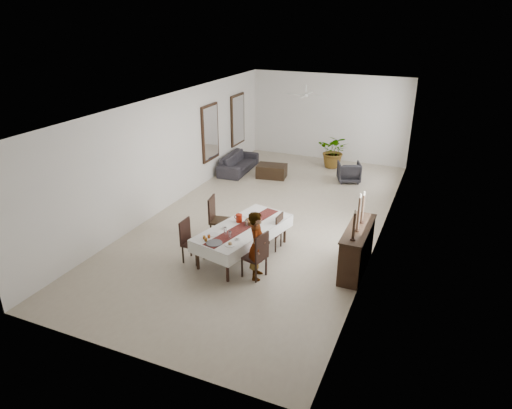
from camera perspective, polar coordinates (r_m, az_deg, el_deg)
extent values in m
cube|color=#B4A78F|center=(12.64, 1.56, -1.67)|extent=(6.00, 12.00, 0.00)
cube|color=white|center=(11.67, 1.73, 12.75)|extent=(6.00, 12.00, 0.02)
cube|color=silver|center=(17.59, 9.03, 10.70)|extent=(6.00, 0.02, 3.20)
cube|color=silver|center=(7.30, -16.29, -8.34)|extent=(6.00, 0.02, 3.20)
cube|color=silver|center=(13.41, -10.44, 6.72)|extent=(0.02, 12.00, 3.20)
cube|color=silver|center=(11.36, 15.86, 3.22)|extent=(0.02, 12.00, 3.20)
cube|color=black|center=(10.46, -1.58, -2.96)|extent=(1.46, 2.47, 0.05)
cylinder|color=black|center=(10.15, -7.30, -6.35)|extent=(0.08, 0.08, 0.68)
cylinder|color=black|center=(9.65, -3.59, -7.86)|extent=(0.08, 0.08, 0.68)
cylinder|color=black|center=(11.64, 0.11, -2.10)|extent=(0.08, 0.08, 0.68)
cylinder|color=black|center=(11.21, 3.61, -3.19)|extent=(0.08, 0.08, 0.68)
cube|color=silver|center=(10.45, -1.58, -2.82)|extent=(1.67, 2.68, 0.01)
cube|color=white|center=(10.84, -3.94, -2.70)|extent=(0.57, 2.43, 0.29)
cube|color=white|center=(10.21, 0.93, -4.34)|extent=(0.57, 2.43, 0.29)
cube|color=white|center=(9.68, -6.10, -6.13)|extent=(1.11, 0.27, 0.29)
cube|color=white|center=(11.42, 2.24, -1.26)|extent=(1.11, 0.27, 0.29)
cube|color=maroon|center=(10.45, -1.58, -2.78)|extent=(0.88, 2.43, 0.00)
cylinder|color=#981C0B|center=(10.65, -2.14, -1.71)|extent=(0.17, 0.17, 0.19)
torus|color=maroon|center=(10.69, -2.48, -1.60)|extent=(0.12, 0.05, 0.12)
cylinder|color=white|center=(9.91, -3.29, -3.81)|extent=(0.07, 0.07, 0.16)
cylinder|color=white|center=(10.10, -3.87, -3.28)|extent=(0.07, 0.07, 0.16)
cylinder|color=white|center=(10.42, -1.22, -2.36)|extent=(0.07, 0.07, 0.16)
cylinder|color=white|center=(9.87, -2.32, -4.25)|extent=(0.09, 0.09, 0.06)
cylinder|color=silver|center=(9.88, -2.32, -4.37)|extent=(0.14, 0.14, 0.01)
cylinder|color=silver|center=(10.37, -4.00, -2.88)|extent=(0.09, 0.09, 0.06)
cylinder|color=silver|center=(10.38, -3.99, -3.00)|extent=(0.14, 0.14, 0.01)
cylinder|color=silver|center=(9.67, -3.26, -5.05)|extent=(0.23, 0.23, 0.01)
sphere|color=tan|center=(9.65, -3.26, -4.91)|extent=(0.09, 0.09, 0.09)
cylinder|color=silver|center=(10.12, -5.40, -3.76)|extent=(0.23, 0.23, 0.01)
cylinder|color=white|center=(11.00, -1.16, -1.37)|extent=(0.23, 0.23, 0.01)
cylinder|color=#3E3F43|center=(9.75, -5.25, -4.82)|extent=(0.35, 0.35, 0.02)
cylinder|color=brown|center=(9.85, -6.30, -4.39)|extent=(0.06, 0.06, 0.07)
cylinder|color=#955815|center=(9.95, -6.48, -4.12)|extent=(0.06, 0.06, 0.07)
cylinder|color=#914515|center=(9.98, -5.91, -3.99)|extent=(0.06, 0.06, 0.07)
cylinder|color=brown|center=(10.57, -0.58, -2.16)|extent=(0.29, 0.29, 0.10)
sphere|color=#9D270F|center=(10.54, -0.39, -1.81)|extent=(0.09, 0.09, 0.09)
sphere|color=#5C7523|center=(10.59, -0.65, -1.70)|extent=(0.08, 0.08, 0.08)
cube|color=black|center=(9.75, -0.24, -6.56)|extent=(0.54, 0.54, 0.05)
cylinder|color=black|center=(9.65, -0.01, -8.60)|extent=(0.05, 0.05, 0.45)
cylinder|color=black|center=(9.91, 1.27, -7.70)|extent=(0.05, 0.05, 0.45)
cylinder|color=black|center=(9.85, -1.75, -7.93)|extent=(0.05, 0.05, 0.45)
cylinder|color=black|center=(10.10, -0.45, -7.06)|extent=(0.05, 0.05, 0.45)
cube|color=black|center=(9.49, 0.75, -5.31)|extent=(0.14, 0.45, 0.57)
cube|color=black|center=(10.90, 2.06, -3.56)|extent=(0.41, 0.41, 0.04)
cylinder|color=black|center=(10.82, 2.46, -5.08)|extent=(0.04, 0.04, 0.38)
cylinder|color=black|center=(11.07, 3.14, -4.38)|extent=(0.04, 0.04, 0.38)
cylinder|color=black|center=(10.93, 0.94, -4.73)|extent=(0.04, 0.04, 0.38)
cylinder|color=black|center=(11.19, 1.65, -4.05)|extent=(0.04, 0.04, 0.38)
cube|color=black|center=(10.72, 2.94, -2.49)|extent=(0.06, 0.39, 0.49)
cube|color=black|center=(10.43, -7.88, -4.87)|extent=(0.42, 0.42, 0.05)
cylinder|color=black|center=(10.75, -8.14, -5.40)|extent=(0.04, 0.04, 0.42)
cylinder|color=black|center=(10.49, -9.12, -6.22)|extent=(0.04, 0.04, 0.42)
cylinder|color=black|center=(10.59, -6.53, -5.77)|extent=(0.04, 0.04, 0.42)
cylinder|color=black|center=(10.33, -7.47, -6.62)|extent=(0.04, 0.04, 0.42)
cube|color=black|center=(10.39, -8.89, -3.25)|extent=(0.04, 0.42, 0.54)
cube|color=black|center=(11.33, -4.47, -2.05)|extent=(0.55, 0.55, 0.05)
cylinder|color=black|center=(11.66, -5.06, -2.73)|extent=(0.05, 0.05, 0.47)
cylinder|color=black|center=(11.33, -5.65, -3.55)|extent=(0.05, 0.05, 0.47)
cylinder|color=black|center=(11.56, -3.24, -2.92)|extent=(0.05, 0.05, 0.47)
cylinder|color=black|center=(11.23, -3.78, -3.76)|extent=(0.05, 0.05, 0.47)
cube|color=black|center=(11.26, -5.56, -0.47)|extent=(0.13, 0.47, 0.60)
imported|color=gray|center=(9.59, 0.13, -5.12)|extent=(0.49, 0.63, 1.52)
cube|color=black|center=(10.21, 12.47, -5.54)|extent=(0.44, 1.66, 1.00)
cube|color=black|center=(9.97, 12.72, -2.94)|extent=(0.49, 1.73, 0.03)
cylinder|color=black|center=(9.42, 11.99, -4.26)|extent=(0.11, 0.11, 0.03)
cylinder|color=black|center=(9.29, 12.14, -2.65)|extent=(0.06, 0.06, 0.55)
cylinder|color=beige|center=(9.16, 12.31, -0.85)|extent=(0.04, 0.04, 0.09)
cylinder|color=black|center=(9.81, 12.54, -3.16)|extent=(0.11, 0.11, 0.03)
cylinder|color=black|center=(9.65, 12.73, -1.15)|extent=(0.06, 0.06, 0.72)
cylinder|color=white|center=(9.50, 12.94, 1.07)|extent=(0.04, 0.04, 0.09)
cylinder|color=black|center=(10.21, 13.04, -2.14)|extent=(0.11, 0.11, 0.03)
cylinder|color=black|center=(10.08, 13.20, -0.49)|extent=(0.06, 0.06, 0.61)
cylinder|color=beige|center=(9.95, 13.38, 1.35)|extent=(0.04, 0.04, 0.09)
imported|color=#2D292F|center=(16.30, -2.21, 5.25)|extent=(0.93, 2.12, 0.61)
imported|color=#2A282D|center=(15.54, 11.53, 4.00)|extent=(0.93, 0.94, 0.66)
cube|color=black|center=(15.68, 1.97, 4.20)|extent=(1.07, 0.80, 0.44)
imported|color=#2C5A24|center=(16.84, 9.77, 6.61)|extent=(1.14, 0.99, 1.22)
cube|color=black|center=(15.20, -5.76, 8.92)|extent=(0.06, 1.05, 1.85)
cube|color=white|center=(15.18, -5.64, 8.91)|extent=(0.01, 0.90, 1.70)
cube|color=black|center=(17.01, -2.32, 10.54)|extent=(0.06, 1.05, 1.85)
cube|color=silver|center=(17.00, -2.21, 10.53)|extent=(0.01, 0.90, 1.70)
cylinder|color=silver|center=(14.48, 6.26, 14.25)|extent=(0.04, 0.04, 0.20)
cylinder|color=white|center=(14.51, 6.22, 13.47)|extent=(0.16, 0.16, 0.08)
cube|color=white|center=(14.84, 6.64, 13.67)|extent=(0.10, 0.55, 0.01)
cube|color=silver|center=(14.18, 5.78, 13.27)|extent=(0.10, 0.55, 0.01)
cube|color=silver|center=(14.41, 7.58, 13.34)|extent=(0.55, 0.10, 0.01)
cube|color=silver|center=(14.62, 4.88, 13.59)|extent=(0.55, 0.10, 0.01)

